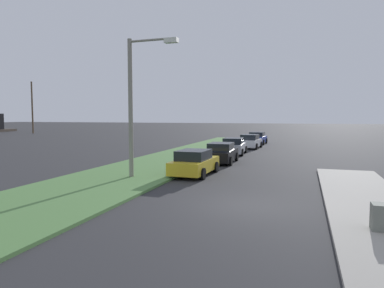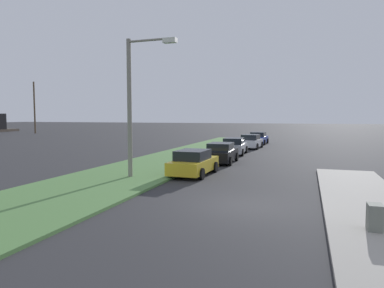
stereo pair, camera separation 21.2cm
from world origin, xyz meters
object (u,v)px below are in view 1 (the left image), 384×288
Objects in this scene: parked_car_silver at (234,146)px; streetlight at (136,98)px; parked_car_blue at (257,138)px; distant_utility_pole at (32,108)px; parked_car_white at (250,142)px; parked_car_black at (221,153)px; utility_box at (379,219)px; parked_car_yellow at (194,163)px.

parked_car_silver is 14.63m from streetlight.
streetlight is at bearing 166.79° from parked_car_silver.
distant_utility_pole is at bearing 75.22° from parked_car_blue.
streetlight is (-20.23, 3.18, 3.67)m from parked_car_white.
parked_car_black is 16.11m from utility_box.
parked_car_blue is 33.11m from utility_box.
parked_car_white is 1.01× the size of parked_car_blue.
parked_car_white is at bearing -113.13° from distant_utility_pole.
parked_car_silver is at bearing 1.29° from parked_car_yellow.
parked_car_white is at bearing -178.41° from parked_car_blue.
distant_utility_pole is at bearing 49.03° from utility_box.
parked_car_white is at bearing -8.92° from streetlight.
parked_car_silver is 6.35m from parked_car_white.
parked_car_black is at bearing 179.73° from parked_car_silver.
streetlight reaches higher than parked_car_white.
utility_box is (-14.07, -7.85, -0.27)m from parked_car_black.
parked_car_black is at bearing -125.22° from distant_utility_pole.
parked_car_white is 0.44× the size of distant_utility_pole.
streetlight is at bearing 158.66° from parked_car_black.
parked_car_black reaches higher than utility_box.
streetlight is 57.46m from distant_utility_pole.
parked_car_silver is 0.44× the size of distant_utility_pole.
parked_car_blue is at bearing -106.53° from distant_utility_pole.
parked_car_black is 18.18m from parked_car_blue.
parked_car_blue is at bearing -6.98° from streetlight.
distant_utility_pole is at bearing 70.26° from parked_car_white.
parked_car_blue is (12.18, -0.55, 0.00)m from parked_car_silver.
streetlight reaches higher than utility_box.
distant_utility_pole is (37.30, 44.38, 4.28)m from parked_car_yellow.
parked_car_black is 0.99× the size of parked_car_white.
parked_car_silver is 4.86× the size of utility_box.
utility_box is at bearing -152.24° from parked_car_black.
parked_car_black is (5.77, -0.27, 0.00)m from parked_car_yellow.
distant_utility_pole is at bearing 51.45° from parked_car_yellow.
utility_box is (-32.24, -7.53, -0.27)m from parked_car_blue.
parked_car_silver and parked_car_blue have the same top height.
parked_car_silver is 51.41m from distant_utility_pole.
parked_car_yellow is at bearing -50.55° from streetlight.
parked_car_yellow is 11.77m from parked_car_silver.
parked_car_white is at bearing -7.32° from parked_car_silver.
utility_box is 69.68m from distant_utility_pole.
streetlight is (-7.91, 2.87, 3.67)m from parked_car_black.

